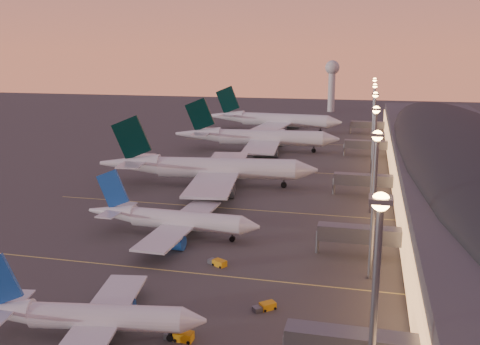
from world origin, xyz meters
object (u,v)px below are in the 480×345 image
airliner_wide_near (208,168)px  baggage_tug_a (180,336)px  airliner_wide_mid (256,138)px  radar_tower (332,77)px  baggage_tug_d (265,307)px  airliner_narrow_south (85,317)px  baggage_tug_c (218,263)px  airliner_narrow_north (172,220)px  airliner_wide_far (273,120)px

airliner_wide_near → baggage_tug_a: size_ratio=15.70×
airliner_wide_mid → radar_tower: size_ratio=1.99×
airliner_wide_near → baggage_tug_d: bearing=-74.4°
airliner_wide_mid → airliner_narrow_south: bearing=-92.8°
airliner_wide_near → baggage_tug_d: 77.60m
airliner_wide_mid → baggage_tug_c: (16.83, -113.48, -4.80)m
airliner_wide_mid → airliner_narrow_north: bearing=-93.6°
airliner_narrow_south → baggage_tug_a: airliner_narrow_south is taller
baggage_tug_c → airliner_wide_near: bearing=137.6°
airliner_wide_mid → radar_tower: bearing=77.7°
airliner_wide_near → baggage_tug_a: airliner_wide_near is taller
airliner_narrow_south → airliner_wide_mid: bearing=83.0°
airliner_narrow_north → airliner_wide_near: airliner_wide_near is taller
airliner_wide_near → airliner_wide_mid: (2.29, 57.36, 0.05)m
airliner_wide_far → radar_tower: (21.05, 93.45, 16.33)m
baggage_tug_a → radar_tower: bearing=92.7°
airliner_wide_near → baggage_tug_c: 59.48m
airliner_narrow_north → baggage_tug_d: size_ratio=10.69×
airliner_wide_mid → airliner_wide_far: bearing=88.0°
airliner_wide_far → baggage_tug_a: (22.11, -193.25, -5.00)m
airliner_narrow_south → baggage_tug_d: 26.32m
airliner_narrow_north → airliner_wide_near: size_ratio=0.61×
baggage_tug_d → baggage_tug_a: bearing=-171.7°
airliner_narrow_south → radar_tower: radar_tower is taller
airliner_wide_mid → radar_tower: (17.96, 147.06, 16.56)m
airliner_narrow_south → baggage_tug_a: size_ratio=8.26×
airliner_narrow_south → radar_tower: bearing=78.2°
airliner_wide_far → baggage_tug_d: 184.81m
airliner_wide_far → baggage_tug_c: bearing=-78.1°
airliner_narrow_north → baggage_tug_d: airliner_narrow_north is taller
airliner_narrow_south → airliner_wide_mid: size_ratio=0.52×
airliner_wide_mid → baggage_tug_a: airliner_wide_mid is taller
airliner_narrow_south → airliner_wide_mid: airliner_wide_mid is taller
airliner_wide_near → airliner_wide_mid: size_ratio=0.99×
airliner_narrow_south → baggage_tug_c: airliner_narrow_south is taller
airliner_narrow_north → baggage_tug_a: (16.09, -39.26, -3.03)m
airliner_narrow_north → baggage_tug_d: (25.68, -28.02, -3.08)m
airliner_wide_mid → baggage_tug_d: bearing=-82.8°
baggage_tug_d → airliner_wide_far: bearing=58.6°
airliner_wide_mid → airliner_wide_far: airliner_wide_far is taller
airliner_narrow_south → baggage_tug_d: bearing=22.2°
airliner_narrow_north → airliner_wide_mid: bearing=93.3°
baggage_tug_c → airliner_wide_far: bearing=125.6°
radar_tower → baggage_tug_d: radar_tower is taller
airliner_wide_near → baggage_tug_d: (30.89, -71.03, -4.77)m
airliner_narrow_north → airliner_wide_near: bearing=98.5°
airliner_narrow_south → radar_tower: (11.63, 289.22, 18.77)m
airliner_narrow_north → airliner_wide_far: airliner_wide_far is taller
airliner_narrow_south → baggage_tug_c: bearing=60.4°
airliner_narrow_south → radar_tower: 290.06m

